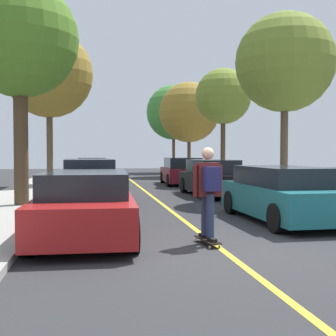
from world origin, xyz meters
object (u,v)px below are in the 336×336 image
(parked_car_right_nearest, at_px, (282,194))
(parked_car_left_farthest, at_px, (92,169))
(street_tree_right_far, at_px, (189,112))
(skateboard, at_px, (208,240))
(street_tree_right_nearest, at_px, (285,63))
(street_tree_right_near, at_px, (223,97))
(street_tree_right_farthest, at_px, (174,112))
(parked_car_left_nearest, at_px, (85,205))
(street_tree_left_near, at_px, (49,74))
(skateboarder, at_px, (208,188))
(parked_car_left_far, at_px, (91,175))
(parked_car_right_near, at_px, (212,178))
(parked_car_left_near, at_px, (89,182))
(parked_car_right_far, at_px, (182,171))
(street_tree_left_nearest, at_px, (20,40))

(parked_car_right_nearest, bearing_deg, parked_car_left_farthest, 105.86)
(street_tree_right_far, relative_size, skateboard, 7.61)
(parked_car_left_farthest, relative_size, street_tree_right_nearest, 0.70)
(parked_car_right_nearest, distance_m, street_tree_right_near, 12.64)
(parked_car_right_nearest, bearing_deg, street_tree_right_farthest, 85.67)
(parked_car_left_nearest, relative_size, parked_car_right_nearest, 0.94)
(street_tree_right_far, height_order, street_tree_right_farthest, street_tree_right_farthest)
(street_tree_left_near, height_order, skateboarder, street_tree_left_near)
(parked_car_right_nearest, distance_m, street_tree_right_farthest, 26.81)
(parked_car_left_far, xyz_separation_m, parked_car_right_nearest, (4.81, -11.48, 0.05))
(parked_car_left_nearest, height_order, parked_car_right_near, parked_car_right_near)
(parked_car_left_near, distance_m, skateboarder, 7.27)
(parked_car_right_near, relative_size, street_tree_right_farthest, 0.62)
(parked_car_left_farthest, relative_size, street_tree_right_farthest, 0.63)
(parked_car_left_far, distance_m, street_tree_right_nearest, 10.73)
(parked_car_left_nearest, bearing_deg, parked_car_right_near, 59.11)
(parked_car_right_far, bearing_deg, street_tree_left_near, -175.01)
(parked_car_left_near, height_order, street_tree_right_farthest, street_tree_right_farthest)
(parked_car_left_farthest, distance_m, street_tree_right_near, 9.34)
(street_tree_right_farthest, bearing_deg, parked_car_right_near, -95.77)
(parked_car_right_nearest, xyz_separation_m, street_tree_right_far, (2.00, 20.21, 3.88))
(skateboard, height_order, skateboarder, skateboarder)
(parked_car_left_far, relative_size, street_tree_right_near, 0.70)
(parked_car_left_far, height_order, street_tree_left_near, street_tree_left_near)
(street_tree_right_near, bearing_deg, skateboard, -107.66)
(parked_car_right_near, bearing_deg, parked_car_left_farthest, 114.95)
(parked_car_left_farthest, xyz_separation_m, street_tree_left_nearest, (-2.00, -13.41, 4.38))
(parked_car_left_nearest, height_order, parked_car_left_near, parked_car_left_near)
(skateboard, bearing_deg, street_tree_right_farthest, 81.04)
(parked_car_left_nearest, relative_size, street_tree_right_near, 0.71)
(street_tree_right_near, xyz_separation_m, skateboarder, (-4.54, -14.30, -3.54))
(parked_car_right_far, relative_size, street_tree_right_far, 0.64)
(parked_car_left_nearest, xyz_separation_m, parked_car_right_nearest, (4.80, 1.44, 0.02))
(street_tree_left_nearest, xyz_separation_m, skateboarder, (4.26, -5.96, -4.00))
(parked_car_left_far, bearing_deg, parked_car_right_nearest, -67.29)
(parked_car_left_near, xyz_separation_m, skateboard, (2.26, -6.87, -0.65))
(street_tree_left_near, bearing_deg, parked_car_right_near, -39.22)
(street_tree_right_near, distance_m, street_tree_right_far, 8.36)
(street_tree_right_nearest, bearing_deg, street_tree_right_farthest, 90.00)
(parked_car_left_near, relative_size, parked_car_left_far, 1.01)
(skateboarder, bearing_deg, street_tree_right_nearest, 56.25)
(skateboarder, bearing_deg, parked_car_left_far, 99.24)
(parked_car_right_far, distance_m, skateboarder, 15.40)
(parked_car_left_near, xyz_separation_m, parked_car_right_far, (4.81, 8.28, -0.02))
(parked_car_left_near, bearing_deg, street_tree_left_nearest, -154.63)
(street_tree_right_far, bearing_deg, street_tree_right_farthest, 90.00)
(parked_car_left_nearest, bearing_deg, parked_car_left_farthest, 90.00)
(street_tree_right_nearest, height_order, skateboard, street_tree_right_nearest)
(parked_car_left_farthest, xyz_separation_m, skateboarder, (2.27, -19.36, 0.37))
(street_tree_right_far, bearing_deg, skateboard, -101.35)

